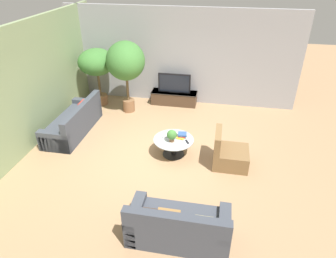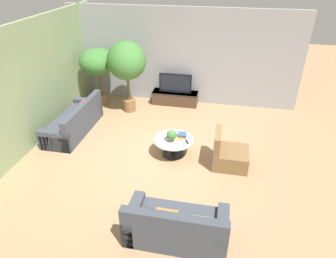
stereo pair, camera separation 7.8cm
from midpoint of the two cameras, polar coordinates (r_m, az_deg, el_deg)
ground_plane at (r=7.47m, az=-1.62°, el=-4.74°), size 24.00×24.00×0.00m
back_wall_stone at (r=9.73m, az=2.63°, el=13.58°), size 7.40×0.12×3.00m
side_wall_left at (r=8.22m, az=-24.41°, el=7.70°), size 0.12×7.40×3.00m
media_console at (r=9.90m, az=1.60°, el=5.99°), size 1.49×0.50×0.42m
television at (r=9.70m, az=1.64°, el=8.69°), size 1.04×0.13×0.61m
coffee_table at (r=7.29m, az=1.34°, el=-2.86°), size 0.97×0.97×0.44m
couch_by_wall at (r=8.66m, az=-17.06°, el=1.27°), size 0.84×2.15×0.84m
couch_near_entry at (r=5.35m, az=2.02°, el=-18.08°), size 1.73×0.84×0.84m
armchair_wicker at (r=7.11m, az=11.72°, el=-4.83°), size 0.80×0.76×0.86m
potted_palm_tall at (r=9.76m, az=-12.97°, el=12.00°), size 1.14×1.14×1.83m
potted_palm_corner at (r=9.03m, az=-7.64°, el=12.47°), size 1.14×1.14×2.19m
potted_plant_tabletop at (r=7.04m, az=1.01°, el=-1.18°), size 0.24×0.24×0.30m
book_stack at (r=7.29m, az=2.95°, el=-1.20°), size 0.25×0.32×0.10m
remote_black at (r=7.11m, az=3.94°, el=-2.47°), size 0.11×0.16×0.02m
remote_silver at (r=7.29m, az=-0.22°, el=-1.52°), size 0.15×0.14×0.02m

